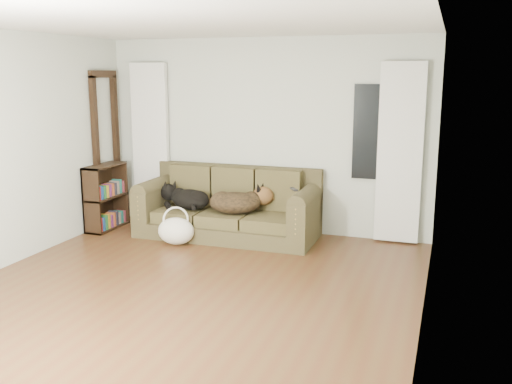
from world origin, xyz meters
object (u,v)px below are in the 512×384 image
(sofa, at_px, (227,203))
(tote_bag, at_px, (176,232))
(dog_black_lab, at_px, (188,199))
(bookshelf, at_px, (106,193))
(dog_shepherd, at_px, (238,202))

(sofa, relative_size, tote_bag, 4.96)
(dog_black_lab, distance_m, bookshelf, 1.19)
(bookshelf, bearing_deg, dog_black_lab, 12.03)
(sofa, height_order, tote_bag, sofa)
(dog_black_lab, xyz_separation_m, bookshelf, (-1.19, -0.14, 0.02))
(sofa, xyz_separation_m, dog_shepherd, (0.18, -0.05, 0.04))
(tote_bag, distance_m, bookshelf, 1.36)
(sofa, bearing_deg, dog_shepherd, -15.29)
(dog_black_lab, relative_size, dog_shepherd, 0.90)
(sofa, bearing_deg, bookshelf, -174.59)
(sofa, height_order, dog_shepherd, sofa)
(dog_black_lab, distance_m, dog_shepherd, 0.74)
(dog_black_lab, height_order, bookshelf, bookshelf)
(sofa, height_order, dog_black_lab, sofa)
(dog_black_lab, bearing_deg, dog_shepherd, 29.00)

